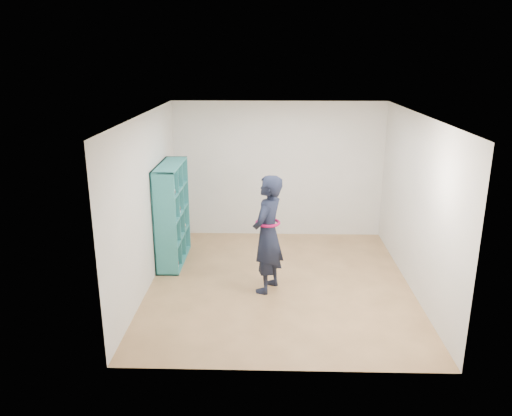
{
  "coord_description": "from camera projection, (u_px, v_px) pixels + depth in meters",
  "views": [
    {
      "loc": [
        -0.17,
        -7.09,
        3.41
      ],
      "look_at": [
        -0.37,
        0.3,
        1.13
      ],
      "focal_mm": 35.0,
      "sensor_mm": 36.0,
      "label": 1
    }
  ],
  "objects": [
    {
      "name": "ceiling",
      "position": [
        282.0,
        115.0,
        7.01
      ],
      "size": [
        4.5,
        4.5,
        0.0
      ],
      "primitive_type": "plane",
      "color": "white",
      "rests_on": "wall_back"
    },
    {
      "name": "wall_left",
      "position": [
        147.0,
        202.0,
        7.44
      ],
      "size": [
        0.02,
        4.5,
        2.6
      ],
      "primitive_type": "cube",
      "color": "beige",
      "rests_on": "floor"
    },
    {
      "name": "smartphone",
      "position": [
        262.0,
        224.0,
        7.41
      ],
      "size": [
        0.03,
        0.09,
        0.12
      ],
      "rotation": [
        0.37,
        0.0,
        -0.22
      ],
      "color": "silver",
      "rests_on": "person"
    },
    {
      "name": "floor",
      "position": [
        279.0,
        283.0,
        7.77
      ],
      "size": [
        4.5,
        4.5,
        0.0
      ],
      "primitive_type": "plane",
      "color": "olive",
      "rests_on": "ground"
    },
    {
      "name": "wall_back",
      "position": [
        278.0,
        170.0,
        9.54
      ],
      "size": [
        4.0,
        0.02,
        2.6
      ],
      "primitive_type": "cube",
      "color": "beige",
      "rests_on": "floor"
    },
    {
      "name": "wall_right",
      "position": [
        416.0,
        205.0,
        7.34
      ],
      "size": [
        0.02,
        4.5,
        2.6
      ],
      "primitive_type": "cube",
      "color": "beige",
      "rests_on": "floor"
    },
    {
      "name": "wall_front",
      "position": [
        285.0,
        265.0,
        5.24
      ],
      "size": [
        4.0,
        0.02,
        2.6
      ],
      "primitive_type": "cube",
      "color": "beige",
      "rests_on": "floor"
    },
    {
      "name": "person",
      "position": [
        268.0,
        234.0,
        7.31
      ],
      "size": [
        0.65,
        0.77,
        1.78
      ],
      "rotation": [
        0.0,
        0.0,
        -1.99
      ],
      "color": "black",
      "rests_on": "floor"
    },
    {
      "name": "bookshelf",
      "position": [
        170.0,
        215.0,
        8.39
      ],
      "size": [
        0.37,
        1.28,
        1.7
      ],
      "color": "teal",
      "rests_on": "floor"
    }
  ]
}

